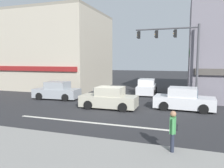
{
  "coord_description": "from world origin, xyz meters",
  "views": [
    {
      "loc": [
        5.13,
        -14.44,
        3.49
      ],
      "look_at": [
        -0.42,
        2.0,
        1.6
      ],
      "focal_mm": 35.0,
      "sensor_mm": 36.0,
      "label": 1
    }
  ],
  "objects_px": {
    "traffic_light_mast": "(180,50)",
    "sedan_approaching_near": "(184,100)",
    "street_tree": "(211,53)",
    "sedan_waiting_far": "(109,99)",
    "pedestrian_foreground_with_bag": "(173,130)",
    "utility_pole_near_left": "(57,50)",
    "sedan_crossing_leftbound": "(57,91)",
    "sedan_parked_curbside": "(147,87)"
  },
  "relations": [
    {
      "from": "traffic_light_mast",
      "to": "sedan_approaching_near",
      "type": "bearing_deg",
      "value": -77.01
    },
    {
      "from": "sedan_approaching_near",
      "to": "traffic_light_mast",
      "type": "bearing_deg",
      "value": 102.99
    },
    {
      "from": "street_tree",
      "to": "pedestrian_foreground_with_bag",
      "type": "height_order",
      "value": "street_tree"
    },
    {
      "from": "traffic_light_mast",
      "to": "sedan_parked_curbside",
      "type": "relative_size",
      "value": 1.48
    },
    {
      "from": "utility_pole_near_left",
      "to": "sedan_parked_curbside",
      "type": "relative_size",
      "value": 2.09
    },
    {
      "from": "sedan_approaching_near",
      "to": "utility_pole_near_left",
      "type": "bearing_deg",
      "value": 161.81
    },
    {
      "from": "street_tree",
      "to": "sedan_waiting_far",
      "type": "xyz_separation_m",
      "value": [
        -7.16,
        -5.31,
        -3.41
      ]
    },
    {
      "from": "utility_pole_near_left",
      "to": "sedan_waiting_far",
      "type": "height_order",
      "value": "utility_pole_near_left"
    },
    {
      "from": "utility_pole_near_left",
      "to": "sedan_crossing_leftbound",
      "type": "relative_size",
      "value": 2.1
    },
    {
      "from": "sedan_crossing_leftbound",
      "to": "sedan_approaching_near",
      "type": "distance_m",
      "value": 10.94
    },
    {
      "from": "sedan_crossing_leftbound",
      "to": "sedan_waiting_far",
      "type": "relative_size",
      "value": 1.02
    },
    {
      "from": "sedan_parked_curbside",
      "to": "sedan_approaching_near",
      "type": "xyz_separation_m",
      "value": [
        3.69,
        -6.22,
        0.0
      ]
    },
    {
      "from": "traffic_light_mast",
      "to": "sedan_approaching_near",
      "type": "distance_m",
      "value": 4.03
    },
    {
      "from": "street_tree",
      "to": "utility_pole_near_left",
      "type": "distance_m",
      "value": 15.03
    },
    {
      "from": "sedan_waiting_far",
      "to": "sedan_approaching_near",
      "type": "distance_m",
      "value": 5.32
    },
    {
      "from": "sedan_crossing_leftbound",
      "to": "sedan_parked_curbside",
      "type": "bearing_deg",
      "value": 36.63
    },
    {
      "from": "street_tree",
      "to": "sedan_parked_curbside",
      "type": "relative_size",
      "value": 1.4
    },
    {
      "from": "street_tree",
      "to": "sedan_waiting_far",
      "type": "relative_size",
      "value": 1.42
    },
    {
      "from": "street_tree",
      "to": "pedestrian_foreground_with_bag",
      "type": "bearing_deg",
      "value": -100.86
    },
    {
      "from": "sedan_parked_curbside",
      "to": "street_tree",
      "type": "bearing_deg",
      "value": -20.96
    },
    {
      "from": "sedan_parked_curbside",
      "to": "pedestrian_foreground_with_bag",
      "type": "distance_m",
      "value": 14.61
    },
    {
      "from": "sedan_crossing_leftbound",
      "to": "sedan_approaching_near",
      "type": "bearing_deg",
      "value": -4.47
    },
    {
      "from": "street_tree",
      "to": "traffic_light_mast",
      "type": "distance_m",
      "value": 3.3
    },
    {
      "from": "sedan_waiting_far",
      "to": "sedan_crossing_leftbound",
      "type": "bearing_deg",
      "value": 159.76
    },
    {
      "from": "sedan_parked_curbside",
      "to": "sedan_approaching_near",
      "type": "relative_size",
      "value": 1.01
    },
    {
      "from": "sedan_parked_curbside",
      "to": "pedestrian_foreground_with_bag",
      "type": "height_order",
      "value": "pedestrian_foreground_with_bag"
    },
    {
      "from": "sedan_approaching_near",
      "to": "pedestrian_foreground_with_bag",
      "type": "bearing_deg",
      "value": -92.24
    },
    {
      "from": "sedan_approaching_near",
      "to": "sedan_crossing_leftbound",
      "type": "bearing_deg",
      "value": 175.53
    },
    {
      "from": "street_tree",
      "to": "utility_pole_near_left",
      "type": "xyz_separation_m",
      "value": [
        -15.02,
        0.24,
        0.43
      ]
    },
    {
      "from": "street_tree",
      "to": "sedan_crossing_leftbound",
      "type": "relative_size",
      "value": 1.4
    },
    {
      "from": "street_tree",
      "to": "sedan_waiting_far",
      "type": "height_order",
      "value": "street_tree"
    },
    {
      "from": "traffic_light_mast",
      "to": "sedan_waiting_far",
      "type": "distance_m",
      "value": 6.69
    },
    {
      "from": "sedan_waiting_far",
      "to": "sedan_approaching_near",
      "type": "relative_size",
      "value": 0.99
    },
    {
      "from": "street_tree",
      "to": "utility_pole_near_left",
      "type": "bearing_deg",
      "value": 179.09
    },
    {
      "from": "utility_pole_near_left",
      "to": "sedan_parked_curbside",
      "type": "height_order",
      "value": "utility_pole_near_left"
    },
    {
      "from": "sedan_crossing_leftbound",
      "to": "sedan_approaching_near",
      "type": "height_order",
      "value": "same"
    },
    {
      "from": "sedan_crossing_leftbound",
      "to": "sedan_parked_curbside",
      "type": "xyz_separation_m",
      "value": [
        7.22,
        5.37,
        0.0
      ]
    },
    {
      "from": "utility_pole_near_left",
      "to": "sedan_approaching_near",
      "type": "xyz_separation_m",
      "value": [
        13.03,
        -4.28,
        -3.84
      ]
    },
    {
      "from": "sedan_crossing_leftbound",
      "to": "sedan_parked_curbside",
      "type": "distance_m",
      "value": 9.0
    },
    {
      "from": "sedan_waiting_far",
      "to": "traffic_light_mast",
      "type": "bearing_deg",
      "value": 32.75
    },
    {
      "from": "street_tree",
      "to": "sedan_approaching_near",
      "type": "distance_m",
      "value": 5.65
    },
    {
      "from": "traffic_light_mast",
      "to": "pedestrian_foreground_with_bag",
      "type": "relative_size",
      "value": 3.71
    }
  ]
}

